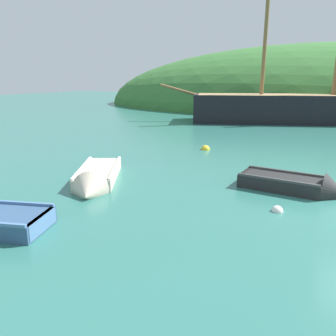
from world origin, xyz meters
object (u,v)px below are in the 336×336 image
rowboat_outer_left (96,180)px  buoy_yellow (205,150)px  sailing_ship (300,112)px  rowboat_outer_right (297,187)px  buoy_white (277,211)px

rowboat_outer_left → buoy_yellow: rowboat_outer_left is taller
rowboat_outer_left → buoy_yellow: size_ratio=8.80×
sailing_ship → rowboat_outer_left: (-4.52, -19.09, -0.66)m
rowboat_outer_left → rowboat_outer_right: bearing=81.9°
rowboat_outer_right → rowboat_outer_left: bearing=-155.1°
buoy_yellow → rowboat_outer_right: bearing=-45.1°
buoy_yellow → rowboat_outer_left: bearing=-102.0°
rowboat_outer_right → buoy_yellow: rowboat_outer_right is taller
rowboat_outer_left → buoy_white: (5.58, 0.18, -0.13)m
sailing_ship → buoy_yellow: 12.94m
buoy_yellow → sailing_ship: bearing=76.0°
rowboat_outer_right → rowboat_outer_left: 6.23m
buoy_white → buoy_yellow: 7.63m
sailing_ship → buoy_yellow: (-3.13, -12.54, -0.78)m
sailing_ship → buoy_yellow: bearing=56.8°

